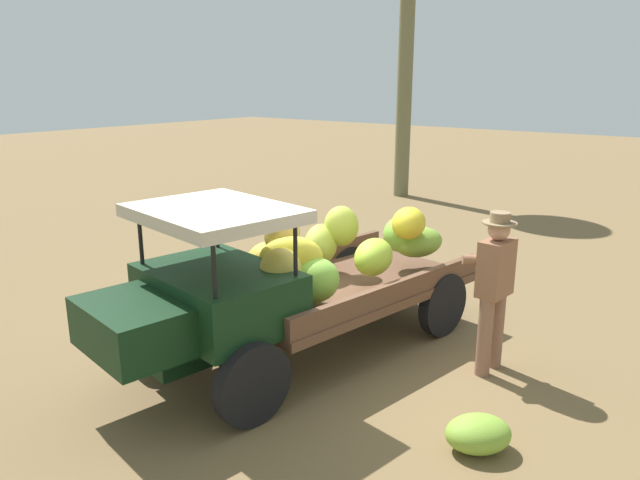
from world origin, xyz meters
The scene contains 4 objects.
ground_plane centered at (0.00, 0.00, 0.00)m, with size 60.00×60.00×0.00m, color brown.
truck centered at (0.26, -0.07, 0.90)m, with size 4.62×2.32×1.82m.
farmer centered at (-0.82, 1.77, 0.97)m, with size 0.53×0.47×1.71m.
loose_banana_bunch centered at (0.57, 2.26, 0.15)m, with size 0.55×0.42×0.30m, color #85B23A.
Camera 1 is at (4.76, 3.86, 2.98)m, focal length 33.27 mm.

